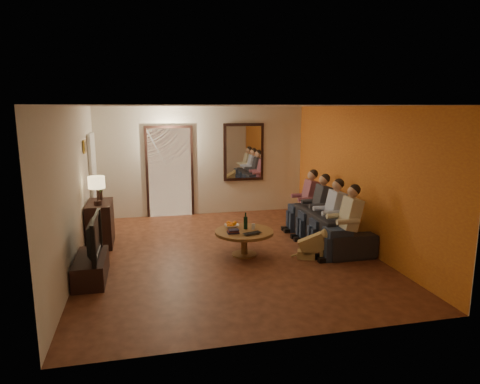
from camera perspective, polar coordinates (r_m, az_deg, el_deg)
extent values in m
cube|color=#492113|center=(7.77, -1.68, -8.14)|extent=(5.00, 6.00, 0.01)
cube|color=white|center=(7.33, -1.80, 11.42)|extent=(5.00, 6.00, 0.01)
cube|color=beige|center=(10.37, -4.97, 4.12)|extent=(5.00, 0.02, 2.60)
cube|color=beige|center=(4.60, 5.57, -4.91)|extent=(5.00, 0.02, 2.60)
cube|color=beige|center=(7.38, -21.14, 0.52)|extent=(0.02, 6.00, 2.60)
cube|color=beige|center=(8.29, 15.49, 1.96)|extent=(0.02, 6.00, 2.60)
cube|color=#D15D23|center=(8.28, 15.43, 1.96)|extent=(0.01, 6.00, 2.60)
cube|color=#FFE0A5|center=(10.30, -9.35, 2.56)|extent=(1.00, 0.06, 2.10)
cube|color=black|center=(10.29, -9.34, 2.55)|extent=(1.12, 0.04, 2.22)
cube|color=silver|center=(10.35, -7.94, 1.80)|extent=(0.45, 0.03, 1.70)
cube|color=black|center=(10.49, 0.48, 5.34)|extent=(1.00, 0.05, 1.40)
cube|color=white|center=(10.46, 0.52, 5.33)|extent=(0.86, 0.02, 1.26)
cube|color=white|center=(9.67, -18.93, 1.36)|extent=(0.06, 0.85, 2.04)
cube|color=#B28C33|center=(8.58, -20.01, 5.71)|extent=(0.03, 0.28, 0.24)
cube|color=brown|center=(8.58, -19.91, 5.71)|extent=(0.01, 0.22, 0.18)
cube|color=black|center=(8.54, -18.12, -4.02)|extent=(0.45, 0.93, 0.82)
cube|color=black|center=(6.95, -19.24, -9.56)|extent=(0.45, 1.09, 0.36)
imported|color=black|center=(6.80, -19.50, -5.67)|extent=(1.08, 0.14, 0.62)
imported|color=black|center=(8.44, 11.79, -4.54)|extent=(2.17, 0.86, 0.63)
cylinder|color=brown|center=(7.59, 0.56, -6.81)|extent=(1.30, 1.30, 0.45)
imported|color=white|center=(7.68, -1.13, -4.58)|extent=(0.26, 0.26, 0.06)
cylinder|color=silver|center=(7.60, 1.80, -4.63)|extent=(0.06, 0.06, 0.10)
imported|color=black|center=(7.28, 1.84, -5.63)|extent=(0.38, 0.31, 0.03)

